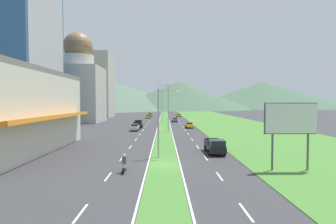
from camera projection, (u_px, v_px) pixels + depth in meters
ground_plane at (164, 165)px, 28.33m from camera, size 600.00×600.00×0.00m
grass_median at (164, 122)px, 88.28m from camera, size 3.20×240.00×0.06m
grass_verge_right at (225, 122)px, 88.57m from camera, size 24.00×240.00×0.06m
lane_dash_left_1 at (81, 213)px, 16.10m from camera, size 0.16×2.80×0.01m
lane_dash_left_2 at (108, 177)px, 23.93m from camera, size 0.16×2.80×0.01m
lane_dash_left_3 at (122, 158)px, 31.77m from camera, size 0.16×2.80×0.01m
lane_dash_left_4 at (130, 147)px, 39.60m from camera, size 0.16×2.80×0.01m
lane_dash_left_5 at (136, 140)px, 47.43m from camera, size 0.16×2.80×0.01m
lane_dash_left_6 at (140, 134)px, 55.26m from camera, size 0.16×2.80×0.01m
lane_dash_left_7 at (143, 130)px, 63.09m from camera, size 0.16×2.80×0.01m
lane_dash_left_8 at (145, 127)px, 70.92m from camera, size 0.16×2.80×0.01m
lane_dash_left_9 at (147, 125)px, 78.75m from camera, size 0.16×2.80×0.01m
lane_dash_left_10 at (149, 122)px, 86.58m from camera, size 0.16×2.80×0.01m
lane_dash_left_11 at (150, 121)px, 94.41m from camera, size 0.16×2.80×0.01m
lane_dash_right_1 at (246, 212)px, 16.25m from camera, size 0.16×2.80×0.01m
lane_dash_right_2 at (219, 176)px, 24.08m from camera, size 0.16×2.80×0.01m
lane_dash_right_3 at (206, 158)px, 31.91m from camera, size 0.16×2.80×0.01m
lane_dash_right_4 at (198, 147)px, 39.74m from camera, size 0.16×2.80×0.01m
lane_dash_right_5 at (192, 139)px, 47.57m from camera, size 0.16×2.80×0.01m
lane_dash_right_6 at (188, 134)px, 55.40m from camera, size 0.16×2.80×0.01m
lane_dash_right_7 at (185, 130)px, 63.23m from camera, size 0.16×2.80×0.01m
lane_dash_right_8 at (183, 127)px, 71.06m from camera, size 0.16×2.80×0.01m
lane_dash_right_9 at (181, 125)px, 78.89m from camera, size 0.16×2.80×0.01m
lane_dash_right_10 at (180, 122)px, 86.72m from camera, size 0.16×2.80×0.01m
lane_dash_right_11 at (178, 121)px, 94.56m from camera, size 0.16×2.80×0.01m
edge_line_median_left at (159, 122)px, 88.25m from camera, size 0.16×240.00×0.01m
edge_line_median_right at (169, 122)px, 88.30m from camera, size 0.16×240.00×0.01m
domed_building at (79, 85)px, 88.69m from camera, size 15.40×15.40×30.20m
midrise_colored at (95, 85)px, 117.41m from camera, size 15.01×15.01×28.48m
hill_far_left at (74, 89)px, 262.98m from camera, size 237.73×237.73×39.71m
hill_far_center at (179, 95)px, 248.85m from camera, size 133.40×133.40×26.44m
hill_far_right at (263, 95)px, 306.63m from camera, size 178.92×178.92×30.42m
street_lamp_near at (161, 118)px, 31.90m from camera, size 2.69×0.43×8.43m
street_lamp_mid at (167, 105)px, 58.53m from camera, size 2.85×0.28×10.66m
street_lamp_far at (163, 104)px, 85.19m from camera, size 2.62×0.37×10.69m
billboard_roadside at (291, 121)px, 25.82m from camera, size 5.26×0.28×6.75m
car_0 at (135, 127)px, 62.22m from camera, size 1.85×4.77×1.60m
car_1 at (175, 120)px, 89.25m from camera, size 1.92×4.47×1.44m
car_2 at (150, 115)px, 124.11m from camera, size 1.87×4.80×1.50m
car_3 at (179, 115)px, 120.18m from camera, size 2.04×4.65×1.39m
car_4 at (189, 125)px, 68.77m from camera, size 1.89×4.45×1.42m
car_5 at (148, 117)px, 109.26m from camera, size 2.01×4.54×1.33m
pickup_truck_0 at (138, 124)px, 69.38m from camera, size 2.18×5.40×2.00m
pickup_truck_1 at (215, 146)px, 34.57m from camera, size 2.18×5.40×2.00m
motorcycle_rider at (124, 165)px, 25.42m from camera, size 0.36×2.00×1.80m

